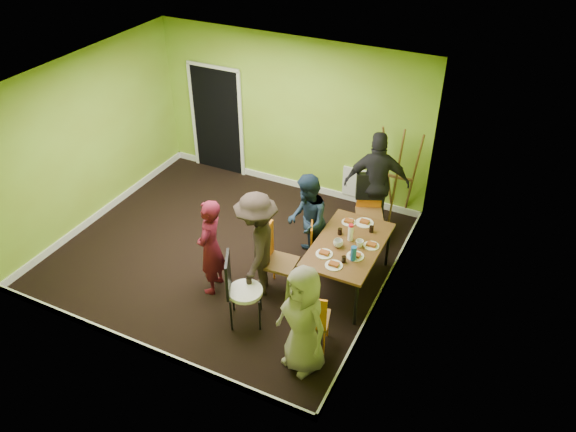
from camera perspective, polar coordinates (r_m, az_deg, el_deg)
name	(u,v)px	position (r m, az deg, el deg)	size (l,w,h in m)	color
ground	(228,251)	(8.93, -6.08, -3.57)	(5.00, 5.00, 0.00)	black
room_walls	(225,197)	(8.40, -6.47, 1.95)	(5.04, 4.54, 2.82)	olive
dining_table	(348,247)	(7.87, 6.15, -3.14)	(0.90, 1.50, 0.75)	black
chair_left_far	(318,245)	(8.22, 3.05, -3.00)	(0.46, 0.46, 0.85)	orange
chair_left_near	(275,256)	(7.84, -1.35, -4.08)	(0.47, 0.46, 1.05)	orange
chair_back_end	(370,194)	(8.95, 8.32, 2.26)	(0.60, 0.64, 1.07)	orange
chair_front_end	(313,318)	(7.03, 2.52, -10.28)	(0.47, 0.48, 0.94)	orange
chair_bentwood	(239,287)	(7.37, -4.98, -7.17)	(0.56, 0.55, 1.07)	black
easel	(399,176)	(9.33, 11.21, 4.01)	(0.68, 0.64, 1.70)	brown
plate_near_left	(349,222)	(8.25, 6.19, -0.64)	(0.21, 0.21, 0.01)	white
plate_near_right	(324,254)	(7.62, 3.70, -3.87)	(0.24, 0.24, 0.01)	white
plate_far_back	(364,223)	(8.26, 7.78, -0.69)	(0.27, 0.27, 0.01)	white
plate_far_front	(334,265)	(7.44, 4.68, -5.02)	(0.24, 0.24, 0.01)	white
plate_wall_back	(371,246)	(7.83, 8.45, -3.01)	(0.22, 0.22, 0.01)	white
plate_wall_front	(355,256)	(7.62, 6.85, -4.06)	(0.24, 0.24, 0.01)	white
thermos	(351,233)	(7.84, 6.37, -1.75)	(0.08, 0.08, 0.23)	white
blue_bottle	(354,254)	(7.50, 6.67, -3.81)	(0.08, 0.08, 0.22)	blue
orange_bottle	(350,230)	(8.03, 6.35, -1.46)	(0.04, 0.04, 0.07)	orange
glass_mid	(340,231)	(7.98, 5.29, -1.57)	(0.06, 0.06, 0.09)	black
glass_back	(371,229)	(8.08, 8.47, -1.32)	(0.06, 0.06, 0.09)	black
glass_front	(344,259)	(7.49, 5.69, -4.40)	(0.06, 0.06, 0.09)	black
cup_a	(338,243)	(7.74, 5.11, -2.78)	(0.13, 0.13, 0.11)	white
cup_b	(360,244)	(7.77, 7.29, -2.79)	(0.11, 0.11, 0.10)	white
person_standing	(211,247)	(7.82, -7.86, -3.15)	(0.54, 0.35, 1.48)	#530E1D
person_left_far	(307,221)	(8.23, 1.94, -0.55)	(0.73, 0.57, 1.50)	#162437
person_left_near	(257,245)	(7.69, -3.17, -2.95)	(1.04, 0.60, 1.61)	black
person_back_end	(377,183)	(8.99, 9.01, 3.29)	(1.03, 0.43, 1.76)	black
person_front_end	(303,320)	(6.69, 1.55, -10.51)	(0.73, 0.48, 1.50)	gray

